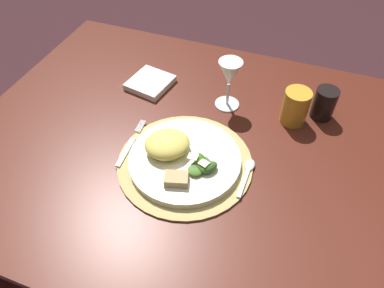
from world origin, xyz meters
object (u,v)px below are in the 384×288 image
fork (130,145)px  wine_glass (230,76)px  dining_table (216,191)px  dinner_plate (185,160)px  napkin (150,83)px  amber_tumbler (295,107)px  spoon (247,172)px  dark_tumbler (324,103)px

fork → wine_glass: wine_glass is taller
dining_table → dinner_plate: dinner_plate is taller
fork → napkin: size_ratio=1.40×
amber_tumbler → dining_table: bearing=-131.3°
amber_tumbler → fork: bearing=-146.7°
dinner_plate → amber_tumbler: 0.33m
amber_tumbler → spoon: bearing=-106.9°
spoon → dark_tumbler: (0.14, 0.27, 0.04)m
fork → napkin: 0.26m
dining_table → dark_tumbler: (0.22, 0.22, 0.22)m
spoon → dining_table: bearing=148.9°
dinner_plate → amber_tumbler: size_ratio=2.80×
dining_table → wine_glass: bearing=100.6°
dark_tumbler → wine_glass: bearing=-170.0°
fork → dark_tumbler: size_ratio=1.88×
dining_table → napkin: napkin is taller
napkin → dark_tumbler: bearing=4.6°
dining_table → napkin: 0.38m
dining_table → spoon: (0.08, -0.05, 0.18)m
fork → spoon: 0.30m
dining_table → spoon: bearing=-31.1°
dining_table → wine_glass: size_ratio=9.20×
spoon → napkin: napkin is taller
fork → amber_tumbler: (0.37, 0.24, 0.04)m
napkin → wine_glass: (0.24, -0.01, 0.09)m
dining_table → amber_tumbler: 0.32m
napkin → dining_table: bearing=-33.1°
spoon → wine_glass: bearing=117.5°
fork → dark_tumbler: bearing=33.3°
dining_table → napkin: (-0.28, 0.18, 0.19)m
dining_table → dinner_plate: (-0.07, -0.07, 0.19)m
dining_table → dinner_plate: 0.22m
fork → spoon: (0.30, 0.02, 0.00)m
fork → dark_tumbler: (0.44, 0.29, 0.04)m
dinner_plate → dining_table: bearing=47.4°
dining_table → fork: size_ratio=7.99×
spoon → napkin: size_ratio=1.01×
fork → dining_table: bearing=17.8°
fork → dinner_plate: bearing=-1.0°
fork → amber_tumbler: size_ratio=1.72×
dinner_plate → dark_tumbler: 0.41m
fork → spoon: bearing=3.6°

